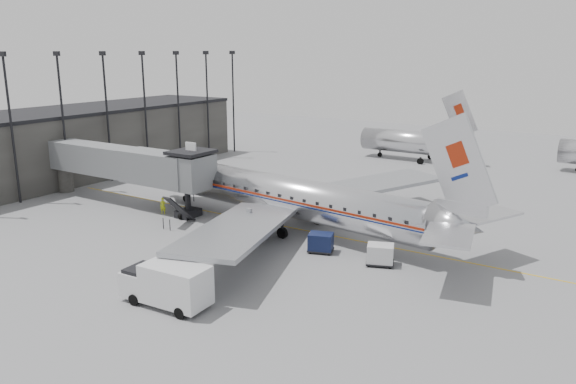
% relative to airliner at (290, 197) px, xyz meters
% --- Properties ---
extents(ground, '(160.00, 160.00, 0.00)m').
position_rel_airliner_xyz_m(ground, '(-0.71, -5.85, -2.86)').
color(ground, slate).
rests_on(ground, ground).
extents(terminal, '(12.00, 46.00, 8.00)m').
position_rel_airliner_xyz_m(terminal, '(-34.71, 4.15, 1.14)').
color(terminal, '#363431').
rests_on(terminal, ground).
extents(apron_line, '(60.00, 0.15, 0.01)m').
position_rel_airliner_xyz_m(apron_line, '(2.29, 0.15, -2.85)').
color(apron_line, gold).
rests_on(apron_line, ground).
extents(jet_bridge, '(21.00, 6.20, 7.10)m').
position_rel_airliner_xyz_m(jet_bridge, '(-17.37, -2.18, 1.32)').
color(jet_bridge, slate).
rests_on(jet_bridge, ground).
extents(floodlight_masts, '(0.90, 42.25, 15.25)m').
position_rel_airliner_xyz_m(floodlight_masts, '(-28.21, 7.15, 5.50)').
color(floodlight_masts, black).
rests_on(floodlight_masts, ground).
extents(distant_aircraft_near, '(16.39, 3.20, 10.26)m').
position_rel_airliner_xyz_m(distant_aircraft_near, '(-2.51, 36.15, -0.13)').
color(distant_aircraft_near, silver).
rests_on(distant_aircraft_near, ground).
extents(airliner, '(35.88, 33.07, 11.37)m').
position_rel_airliner_xyz_m(airliner, '(0.00, 0.00, 0.00)').
color(airliner, silver).
rests_on(airliner, ground).
extents(service_van, '(5.95, 2.58, 2.75)m').
position_rel_airliner_xyz_m(service_van, '(1.90, -17.19, -1.41)').
color(service_van, silver).
rests_on(service_van, ground).
extents(baggage_cart_navy, '(2.30, 2.02, 1.52)m').
position_rel_airliner_xyz_m(baggage_cart_navy, '(5.29, -3.85, -2.05)').
color(baggage_cart_navy, '#0E1639').
rests_on(baggage_cart_navy, ground).
extents(baggage_cart_white, '(2.39, 2.12, 1.56)m').
position_rel_airliner_xyz_m(baggage_cart_white, '(10.30, -3.85, -2.03)').
color(baggage_cart_white, silver).
rests_on(baggage_cart_white, ground).
extents(ramp_worker, '(0.70, 0.59, 1.63)m').
position_rel_airliner_xyz_m(ramp_worker, '(-12.71, -2.85, -2.04)').
color(ramp_worker, '#B2C417').
rests_on(ramp_worker, ground).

